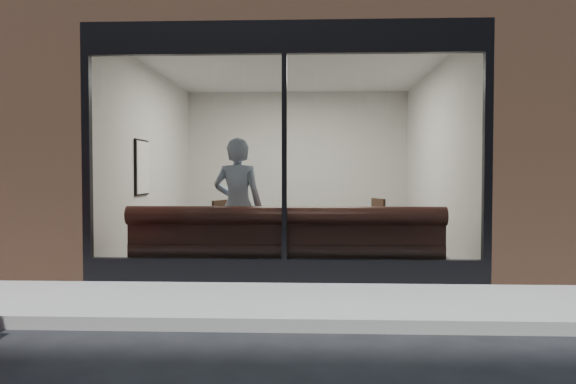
{
  "coord_description": "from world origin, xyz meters",
  "views": [
    {
      "loc": [
        0.33,
        -4.8,
        1.36
      ],
      "look_at": [
        0.03,
        2.4,
        1.11
      ],
      "focal_mm": 35.0,
      "sensor_mm": 36.0,
      "label": 1
    }
  ],
  "objects_px": {
    "cafe_table_right": "(362,217)",
    "cafe_table_left": "(199,217)",
    "cafe_chair_left": "(211,246)",
    "cafe_chair_right": "(367,243)",
    "banquette": "(286,260)",
    "person": "(238,206)"
  },
  "relations": [
    {
      "from": "cafe_table_right",
      "to": "cafe_table_left",
      "type": "bearing_deg",
      "value": -177.7
    },
    {
      "from": "cafe_chair_left",
      "to": "cafe_chair_right",
      "type": "xyz_separation_m",
      "value": [
        2.41,
        0.47,
        0.0
      ]
    },
    {
      "from": "cafe_table_left",
      "to": "cafe_chair_right",
      "type": "relative_size",
      "value": 1.31
    },
    {
      "from": "cafe_chair_right",
      "to": "banquette",
      "type": "bearing_deg",
      "value": 33.59
    },
    {
      "from": "cafe_table_right",
      "to": "banquette",
      "type": "bearing_deg",
      "value": -148.31
    },
    {
      "from": "person",
      "to": "cafe_chair_left",
      "type": "xyz_separation_m",
      "value": [
        -0.54,
        0.93,
        -0.67
      ]
    },
    {
      "from": "cafe_table_left",
      "to": "cafe_chair_left",
      "type": "distance_m",
      "value": 0.79
    },
    {
      "from": "banquette",
      "to": "person",
      "type": "distance_m",
      "value": 0.98
    },
    {
      "from": "banquette",
      "to": "person",
      "type": "relative_size",
      "value": 2.19
    },
    {
      "from": "person",
      "to": "cafe_table_right",
      "type": "bearing_deg",
      "value": -158.65
    },
    {
      "from": "banquette",
      "to": "cafe_table_right",
      "type": "xyz_separation_m",
      "value": [
        1.04,
        0.64,
        0.52
      ]
    },
    {
      "from": "cafe_table_left",
      "to": "cafe_chair_right",
      "type": "bearing_deg",
      "value": 23.62
    },
    {
      "from": "person",
      "to": "cafe_chair_left",
      "type": "bearing_deg",
      "value": -52.53
    },
    {
      "from": "banquette",
      "to": "cafe_chair_left",
      "type": "xyz_separation_m",
      "value": [
        -1.19,
        1.16,
        0.01
      ]
    },
    {
      "from": "cafe_chair_right",
      "to": "person",
      "type": "bearing_deg",
      "value": 17.14
    },
    {
      "from": "person",
      "to": "cafe_chair_right",
      "type": "xyz_separation_m",
      "value": [
        1.87,
        1.4,
        -0.67
      ]
    },
    {
      "from": "cafe_table_right",
      "to": "cafe_chair_left",
      "type": "bearing_deg",
      "value": 166.98
    },
    {
      "from": "cafe_chair_right",
      "to": "cafe_chair_left",
      "type": "bearing_deg",
      "value": -8.64
    },
    {
      "from": "banquette",
      "to": "person",
      "type": "bearing_deg",
      "value": 161.0
    },
    {
      "from": "cafe_table_right",
      "to": "cafe_chair_left",
      "type": "height_order",
      "value": "cafe_table_right"
    },
    {
      "from": "cafe_table_left",
      "to": "cafe_chair_right",
      "type": "height_order",
      "value": "cafe_table_left"
    },
    {
      "from": "person",
      "to": "cafe_table_right",
      "type": "distance_m",
      "value": 1.76
    }
  ]
}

